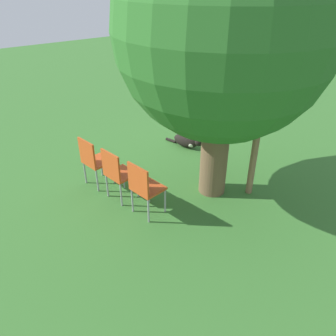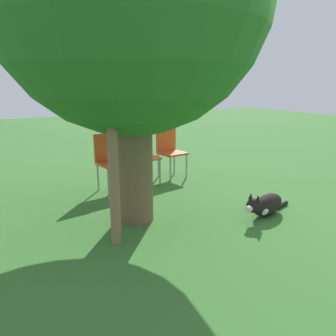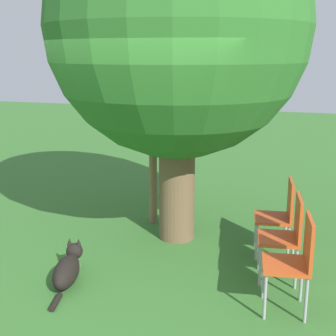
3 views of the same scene
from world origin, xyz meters
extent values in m
plane|color=#38702D|center=(0.00, 0.00, 0.00)|extent=(30.00, 30.00, 0.00)
cylinder|color=brown|center=(0.26, 0.91, 0.90)|extent=(0.46, 0.46, 1.81)
sphere|color=#2D6B28|center=(0.26, 0.91, 2.67)|extent=(3.15, 3.15, 3.15)
ellipsoid|color=black|center=(-0.46, -0.69, 0.14)|extent=(0.39, 0.64, 0.29)
ellipsoid|color=silver|center=(-0.50, -0.53, 0.13)|extent=(0.25, 0.25, 0.17)
sphere|color=black|center=(-0.55, -0.35, 0.22)|extent=(0.23, 0.23, 0.19)
cylinder|color=silver|center=(-0.58, -0.25, 0.21)|extent=(0.10, 0.10, 0.08)
cone|color=black|center=(-0.60, -0.36, 0.33)|extent=(0.06, 0.06, 0.08)
cone|color=black|center=(-0.50, -0.34, 0.33)|extent=(0.06, 0.06, 0.08)
cylinder|color=black|center=(-0.36, -1.08, 0.03)|extent=(0.13, 0.28, 0.06)
cylinder|color=#846647|center=(-0.22, 1.35, 0.62)|extent=(0.11, 0.11, 1.25)
sphere|color=#846647|center=(-0.22, 1.35, 1.26)|extent=(0.10, 0.10, 0.10)
cube|color=#D14C1E|center=(1.74, -0.50, 0.46)|extent=(0.48, 0.50, 0.04)
cube|color=#D14C1E|center=(1.93, -0.47, 0.70)|extent=(0.10, 0.44, 0.45)
cylinder|color=#99999E|center=(1.59, -0.72, 0.22)|extent=(0.03, 0.03, 0.44)
cylinder|color=#99999E|center=(1.53, -0.34, 0.22)|extent=(0.03, 0.03, 0.44)
cylinder|color=#99999E|center=(1.94, -0.66, 0.22)|extent=(0.03, 0.03, 0.44)
cylinder|color=#99999E|center=(1.89, -0.29, 0.22)|extent=(0.03, 0.03, 0.44)
cube|color=#D14C1E|center=(1.62, 0.12, 0.46)|extent=(0.48, 0.50, 0.04)
cube|color=#D14C1E|center=(1.81, 0.15, 0.70)|extent=(0.10, 0.44, 0.45)
cylinder|color=#99999E|center=(1.47, -0.09, 0.22)|extent=(0.03, 0.03, 0.44)
cylinder|color=#99999E|center=(1.41, 0.28, 0.22)|extent=(0.03, 0.03, 0.44)
cylinder|color=#99999E|center=(1.82, -0.04, 0.22)|extent=(0.03, 0.03, 0.44)
cylinder|color=#99999E|center=(1.77, 0.33, 0.22)|extent=(0.03, 0.03, 0.44)
cube|color=#D14C1E|center=(1.50, 0.74, 0.46)|extent=(0.48, 0.50, 0.04)
cube|color=#D14C1E|center=(1.69, 0.77, 0.70)|extent=(0.10, 0.44, 0.45)
cylinder|color=#99999E|center=(1.35, 0.53, 0.22)|extent=(0.03, 0.03, 0.44)
cylinder|color=#99999E|center=(1.29, 0.90, 0.22)|extent=(0.03, 0.03, 0.44)
cylinder|color=#99999E|center=(1.70, 0.58, 0.22)|extent=(0.03, 0.03, 0.44)
cylinder|color=#99999E|center=(1.65, 0.95, 0.22)|extent=(0.03, 0.03, 0.44)
camera|label=1|loc=(3.80, 4.29, 3.34)|focal=35.00mm
camera|label=2|loc=(-3.37, 2.48, 1.69)|focal=35.00mm
camera|label=3|loc=(1.92, -4.62, 2.38)|focal=50.00mm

